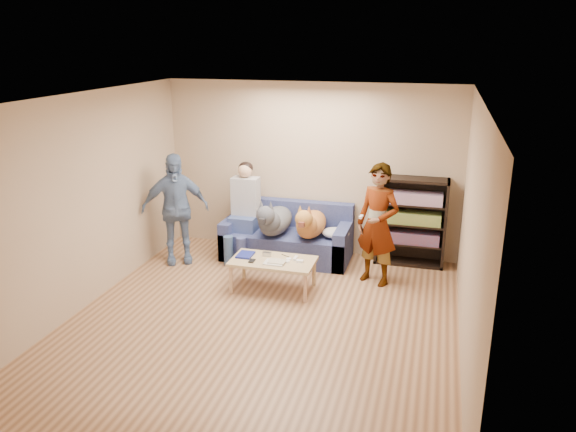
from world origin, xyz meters
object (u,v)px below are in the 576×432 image
(person_standing_right, at_px, (378,225))
(bookshelf, at_px, (411,220))
(coffee_table, at_px, (273,263))
(dog_gray, at_px, (274,220))
(dog_tan, at_px, (310,224))
(camera_silver, at_px, (267,254))
(notebook_blue, at_px, (245,255))
(person_standing_left, at_px, (175,209))
(sofa, at_px, (288,239))
(person_seated, at_px, (244,207))

(person_standing_right, distance_m, bookshelf, 0.91)
(person_standing_right, relative_size, coffee_table, 1.51)
(dog_gray, bearing_deg, bookshelf, 13.67)
(coffee_table, bearing_deg, dog_tan, 74.48)
(dog_gray, relative_size, dog_tan, 1.08)
(person_standing_right, distance_m, camera_silver, 1.53)
(notebook_blue, height_order, bookshelf, bookshelf)
(person_standing_right, xyz_separation_m, bookshelf, (0.40, 0.81, -0.15))
(camera_silver, height_order, dog_gray, dog_gray)
(notebook_blue, height_order, camera_silver, camera_silver)
(dog_tan, bearing_deg, coffee_table, -105.52)
(person_standing_left, relative_size, notebook_blue, 6.32)
(notebook_blue, xyz_separation_m, sofa, (0.28, 1.13, -0.15))
(notebook_blue, relative_size, person_seated, 0.18)
(person_standing_right, xyz_separation_m, person_seated, (-2.05, 0.45, -0.06))
(person_seated, bearing_deg, notebook_blue, -69.61)
(person_seated, xyz_separation_m, dog_gray, (0.50, -0.11, -0.12))
(dog_gray, bearing_deg, person_standing_left, -165.18)
(person_seated, height_order, bookshelf, person_seated)
(coffee_table, bearing_deg, camera_silver, 135.00)
(person_standing_right, height_order, dog_tan, person_standing_right)
(person_seated, xyz_separation_m, coffee_table, (0.77, -1.05, -0.40))
(person_standing_right, relative_size, dog_tan, 1.43)
(person_standing_left, relative_size, dog_gray, 1.30)
(person_standing_left, bearing_deg, notebook_blue, -51.53)
(sofa, bearing_deg, person_standing_left, -158.43)
(camera_silver, distance_m, bookshelf, 2.23)
(person_seated, bearing_deg, dog_gray, -12.59)
(camera_silver, height_order, person_seated, person_seated)
(dog_tan, relative_size, bookshelf, 0.89)
(dog_gray, bearing_deg, notebook_blue, -98.50)
(camera_silver, bearing_deg, sofa, 90.07)
(dog_gray, distance_m, bookshelf, 2.00)
(person_standing_left, bearing_deg, person_seated, -0.59)
(person_seated, height_order, dog_tan, person_seated)
(sofa, relative_size, dog_gray, 1.51)
(person_standing_left, distance_m, notebook_blue, 1.42)
(person_standing_right, relative_size, bookshelf, 1.27)
(dog_gray, relative_size, bookshelf, 0.97)
(person_seated, bearing_deg, bookshelf, 8.37)
(notebook_blue, bearing_deg, dog_gray, 81.50)
(dog_gray, xyz_separation_m, bookshelf, (1.95, 0.47, 0.03))
(dog_gray, height_order, coffee_table, dog_gray)
(coffee_table, bearing_deg, person_standing_left, 161.03)
(camera_silver, height_order, dog_tan, dog_tan)
(person_standing_left, xyz_separation_m, dog_gray, (1.39, 0.37, -0.17))
(camera_silver, relative_size, dog_gray, 0.09)
(person_seated, height_order, coffee_table, person_seated)
(person_standing_right, xyz_separation_m, person_standing_left, (-2.94, -0.03, -0.01))
(person_standing_right, height_order, camera_silver, person_standing_right)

